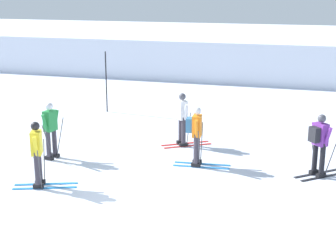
% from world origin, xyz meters
% --- Properties ---
extents(ground_plane, '(120.00, 120.00, 0.00)m').
position_xyz_m(ground_plane, '(0.00, 0.00, 0.00)').
color(ground_plane, silver).
extents(far_snow_ridge, '(80.00, 8.81, 2.14)m').
position_xyz_m(far_snow_ridge, '(0.00, 19.49, 1.07)').
color(far_snow_ridge, silver).
rests_on(far_snow_ridge, ground).
extents(skier_orange, '(1.63, 1.00, 1.71)m').
position_xyz_m(skier_orange, '(0.97, 2.67, 0.96)').
color(skier_orange, '#237AC6').
rests_on(skier_orange, ground).
extents(skier_white, '(1.53, 1.20, 1.71)m').
position_xyz_m(skier_white, '(0.11, 4.39, 0.92)').
color(skier_white, red).
rests_on(skier_white, ground).
extents(skier_yellow, '(1.63, 0.95, 1.71)m').
position_xyz_m(skier_yellow, '(-2.47, -0.01, 0.92)').
color(skier_yellow, '#237AC6').
rests_on(skier_yellow, ground).
extents(skier_purple, '(1.44, 1.34, 1.71)m').
position_xyz_m(skier_purple, '(4.29, 2.77, 0.96)').
color(skier_purple, black).
rests_on(skier_purple, ground).
extents(skier_green, '(1.64, 0.99, 1.71)m').
position_xyz_m(skier_green, '(-3.22, 2.01, 0.92)').
color(skier_green, silver).
rests_on(skier_green, ground).
extents(trail_marker_pole, '(0.05, 0.05, 2.45)m').
position_xyz_m(trail_marker_pole, '(-4.00, 7.90, 1.23)').
color(trail_marker_pole, black).
rests_on(trail_marker_pole, ground).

